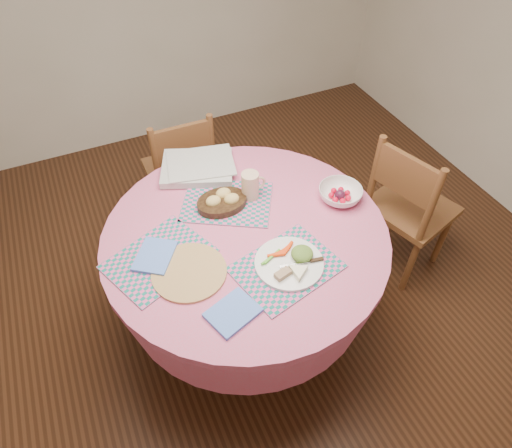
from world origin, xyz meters
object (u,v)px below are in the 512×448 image
Objects in this scene: chair_right at (407,207)px; dinner_plate at (291,262)px; bread_bowl at (222,201)px; fruit_bowl at (340,194)px; latte_mug at (251,185)px; chair_back at (182,170)px; dining_table at (246,261)px; wicker_trivet at (189,272)px.

chair_right reaches higher than dinner_plate.
bread_bowl is (-0.12, 0.44, 0.01)m from dinner_plate.
latte_mug is at bearing 153.35° from fruit_bowl.
chair_back is at bearing 119.96° from fruit_bowl.
fruit_bowl reaches higher than dinner_plate.
fruit_bowl is (0.39, 0.26, 0.01)m from dinner_plate.
latte_mug is (-0.87, 0.15, 0.35)m from chair_right.
dining_table is 0.90m from chair_back.
dinner_plate is (0.12, -1.14, 0.33)m from chair_back.
chair_right reaches higher than dining_table.
latte_mug reaches higher than fruit_bowl.
dining_table is 1.38× the size of chair_right.
fruit_bowl reaches higher than dining_table.
chair_right is 3.70× the size of fruit_bowl.
dining_table is 4.46× the size of dinner_plate.
chair_back is 1.19m from dinner_plate.
dining_table is at bearing 76.11° from chair_right.
wicker_trivet is at bearing -171.06° from fruit_bowl.
chair_right is 0.95m from latte_mug.
fruit_bowl is (0.48, 0.01, 0.22)m from dining_table.
wicker_trivet is at bearing -142.98° from latte_mug.
dining_table is at bearing -120.02° from latte_mug.
wicker_trivet is 1.24× the size of fruit_bowl.
dinner_plate is at bearing -146.42° from fruit_bowl.
chair_back is 2.84× the size of wicker_trivet.
chair_right is 6.85× the size of latte_mug.
chair_back is at bearing 75.37° from wicker_trivet.
bread_bowl is at bearing 160.42° from fruit_bowl.
dinner_plate is 0.45m from bread_bowl.
wicker_trivet is 2.29× the size of latte_mug.
latte_mug is (0.14, -0.70, 0.38)m from chair_back.
dinner_plate is 2.13× the size of latte_mug.
chair_right reaches higher than bread_bowl.
chair_right reaches higher than latte_mug.
dining_table is 0.35m from latte_mug.
bread_bowl is at bearing 65.11° from chair_right.
chair_right is 1.07m from bread_bowl.
wicker_trivet is 0.78m from fruit_bowl.
dining_table is at bearing -178.53° from fruit_bowl.
dining_table is at bearing 20.50° from wicker_trivet.
chair_back is 3.71× the size of bread_bowl.
bread_bowl is at bearing 105.58° from dinner_plate.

